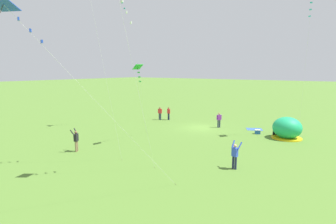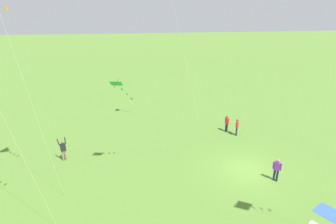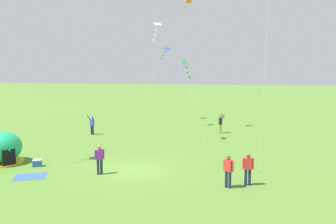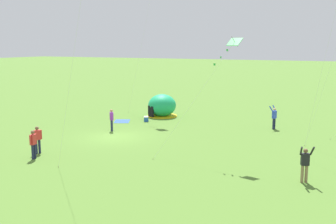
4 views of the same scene
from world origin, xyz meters
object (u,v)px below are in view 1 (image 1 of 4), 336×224
object	(u,v)px
person_strolling	(160,113)
kite_blue	(14,15)
person_near_tent	(76,140)
person_far_back	(219,119)
kite_cyan	(312,1)
popup_tent	(287,128)
person_flying_kite	(235,155)
kite_green	(138,71)
cooler_box	(258,132)
person_with_toddler	(169,113)

from	to	relation	value
person_strolling	kite_blue	world-z (taller)	kite_blue
person_near_tent	kite_blue	world-z (taller)	kite_blue
person_far_back	kite_cyan	size ratio (longest dim) A/B	0.12
popup_tent	person_flying_kite	xyz separation A→B (m)	(1.11, 10.63, 0.00)
person_far_back	person_strolling	world-z (taller)	same
popup_tent	person_far_back	xyz separation A→B (m)	(7.42, -0.64, -0.03)
person_strolling	kite_cyan	xyz separation A→B (m)	(-16.86, -0.90, 11.90)
person_near_tent	kite_green	size ratio (longest dim) A/B	0.26
person_strolling	kite_green	world-z (taller)	kite_green
cooler_box	person_with_toddler	distance (m)	12.09
kite_cyan	person_with_toddler	bearing A→B (deg)	1.01
person_far_back	cooler_box	bearing A→B (deg)	173.68
popup_tent	cooler_box	size ratio (longest dim) A/B	4.42
person_near_tent	kite_green	world-z (taller)	kite_green
cooler_box	person_near_tent	distance (m)	17.84
popup_tent	person_with_toddler	distance (m)	14.90
cooler_box	person_flying_kite	bearing A→B (deg)	99.05
person_near_tent	kite_blue	xyz separation A→B (m)	(-7.60, 7.52, 7.58)
person_flying_kite	person_strolling	distance (m)	18.42
popup_tent	person_strolling	world-z (taller)	popup_tent
person_strolling	kite_cyan	size ratio (longest dim) A/B	0.12
person_with_toddler	kite_blue	distance (m)	26.06
person_far_back	popup_tent	bearing A→B (deg)	175.11
kite_green	person_near_tent	bearing A→B (deg)	61.15
popup_tent	person_near_tent	xyz separation A→B (m)	(13.02, 14.49, 0.00)
person_far_back	person_flying_kite	world-z (taller)	person_flying_kite
kite_green	kite_blue	bearing A→B (deg)	112.09
kite_green	cooler_box	bearing A→B (deg)	-127.55
person_far_back	kite_green	distance (m)	12.14
kite_blue	kite_cyan	world-z (taller)	kite_cyan
person_strolling	kite_cyan	bearing A→B (deg)	-176.93
cooler_box	kite_green	distance (m)	13.94
person_flying_kite	kite_cyan	xyz separation A→B (m)	(-2.14, -11.97, 11.87)
person_far_back	person_near_tent	distance (m)	16.13
person_with_toddler	kite_cyan	xyz separation A→B (m)	(-15.88, -0.28, 11.90)
person_strolling	cooler_box	bearing A→B (deg)	178.64
person_flying_kite	kite_green	distance (m)	10.85
person_strolling	person_with_toddler	bearing A→B (deg)	-147.35
popup_tent	kite_blue	bearing A→B (deg)	76.15
popup_tent	person_far_back	bearing A→B (deg)	-4.89
person_near_tent	kite_blue	size ratio (longest dim) A/B	0.20
popup_tent	kite_green	size ratio (longest dim) A/B	0.39
popup_tent	cooler_box	bearing A→B (deg)	-2.55
person_strolling	person_near_tent	distance (m)	15.19
cooler_box	person_with_toddler	world-z (taller)	person_with_toddler
person_with_toddler	person_strolling	xyz separation A→B (m)	(0.98, 0.63, 0.00)
person_with_toddler	person_flying_kite	distance (m)	18.05
person_with_toddler	kite_green	world-z (taller)	kite_green
popup_tent	person_with_toddler	world-z (taller)	popup_tent
cooler_box	kite_green	size ratio (longest dim) A/B	0.09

